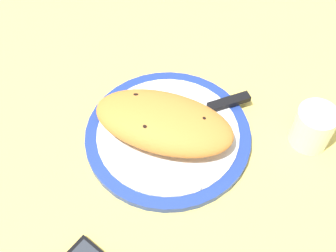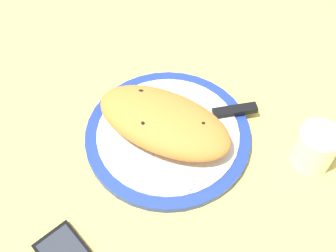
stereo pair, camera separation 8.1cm
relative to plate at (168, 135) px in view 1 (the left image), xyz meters
The scene contains 6 objects.
ground_plane 2.34cm from the plate, ahead, with size 150.00×150.00×3.00cm, color #EACC60.
plate is the anchor object (origin of this frame).
calzone 3.93cm from the plate, behind, with size 27.54×15.71×5.86cm.
fork 8.83cm from the plate, 77.67° to the right, with size 16.95×4.05×0.40cm.
knife 11.03cm from the plate, 45.92° to the left, with size 18.94×13.86×1.20cm.
water_glass 27.07cm from the plate, 12.62° to the left, with size 7.41×7.41×8.18cm.
Camera 1 is at (11.32, -46.58, 69.45)cm, focal length 46.65 mm.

